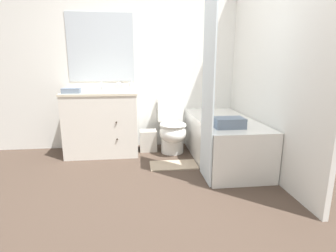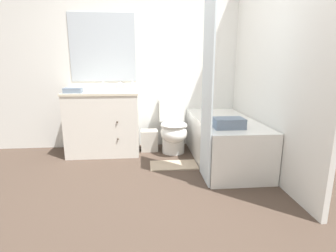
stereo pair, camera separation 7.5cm
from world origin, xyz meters
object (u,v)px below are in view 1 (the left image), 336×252
at_px(tissue_box, 119,87).
at_px(bath_towel_folded, 229,123).
at_px(bath_mat, 174,165).
at_px(wastebasket, 148,140).
at_px(sink_faucet, 102,88).
at_px(hand_towel_folded, 71,91).
at_px(vanity_cabinet, 102,122).
at_px(bathtub, 223,140).
at_px(soap_dispenser, 131,86).
at_px(toilet, 172,130).

relative_size(tissue_box, bath_towel_folded, 0.45).
bearing_deg(bath_mat, tissue_box, 132.32).
xyz_separation_m(wastebasket, bath_mat, (0.28, -0.63, -0.14)).
distance_m(sink_faucet, hand_towel_folded, 0.50).
relative_size(vanity_cabinet, bathtub, 0.63).
distance_m(tissue_box, soap_dispenser, 0.22).
relative_size(wastebasket, hand_towel_folded, 1.35).
bearing_deg(toilet, sink_faucet, 163.91).
relative_size(sink_faucet, toilet, 0.20).
bearing_deg(sink_faucet, vanity_cabinet, -90.00).
distance_m(soap_dispenser, hand_towel_folded, 0.77).
xyz_separation_m(hand_towel_folded, bath_mat, (1.25, -0.44, -0.89)).
distance_m(vanity_cabinet, tissue_box, 0.54).
height_order(wastebasket, hand_towel_folded, hand_towel_folded).
bearing_deg(bathtub, toilet, 145.26).
height_order(sink_faucet, tissue_box, sink_faucet).
height_order(wastebasket, tissue_box, tissue_box).
bearing_deg(bath_mat, sink_faucet, 138.26).
bearing_deg(hand_towel_folded, bath_towel_folded, -23.59).
height_order(toilet, bath_towel_folded, toilet).
distance_m(sink_faucet, bath_mat, 1.51).
relative_size(vanity_cabinet, hand_towel_folded, 4.42).
xyz_separation_m(tissue_box, bath_towel_folded, (1.23, -1.09, -0.30)).
bearing_deg(sink_faucet, toilet, -16.09).
relative_size(vanity_cabinet, sink_faucet, 6.89).
height_order(vanity_cabinet, wastebasket, vanity_cabinet).
distance_m(sink_faucet, tissue_box, 0.25).
distance_m(sink_faucet, bath_towel_folded, 1.89).
height_order(sink_faucet, bathtub, sink_faucet).
bearing_deg(vanity_cabinet, sink_faucet, 90.00).
bearing_deg(toilet, bath_mat, -95.51).
bearing_deg(bathtub, soap_dispenser, 157.01).
bearing_deg(hand_towel_folded, bath_mat, -19.38).
relative_size(sink_faucet, soap_dispenser, 0.94).
height_order(soap_dispenser, bath_towel_folded, soap_dispenser).
relative_size(soap_dispenser, bath_towel_folded, 0.46).
distance_m(wastebasket, bath_towel_folded, 1.36).
distance_m(bathtub, bath_towel_folded, 0.58).
height_order(tissue_box, bath_mat, tissue_box).
bearing_deg(sink_faucet, tissue_box, -16.93).
bearing_deg(hand_towel_folded, vanity_cabinet, 25.77).
distance_m(soap_dispenser, bath_mat, 1.21).
xyz_separation_m(bathtub, wastebasket, (-0.94, 0.51, -0.13)).
distance_m(vanity_cabinet, hand_towel_folded, 0.59).
relative_size(wastebasket, tissue_box, 2.05).
xyz_separation_m(wastebasket, bath_towel_folded, (0.83, -0.98, 0.46)).
height_order(wastebasket, bath_mat, wastebasket).
height_order(vanity_cabinet, bath_mat, vanity_cabinet).
bearing_deg(soap_dispenser, wastebasket, 5.02).
distance_m(vanity_cabinet, wastebasket, 0.70).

